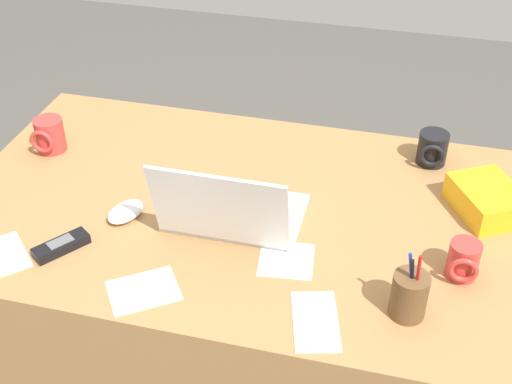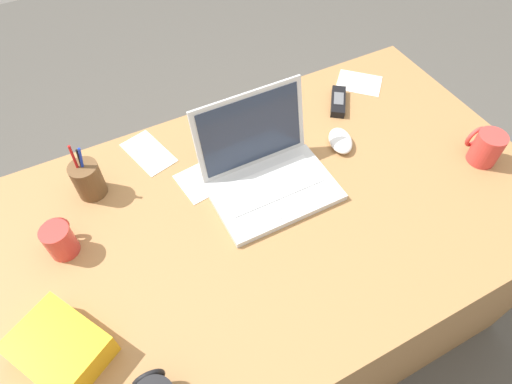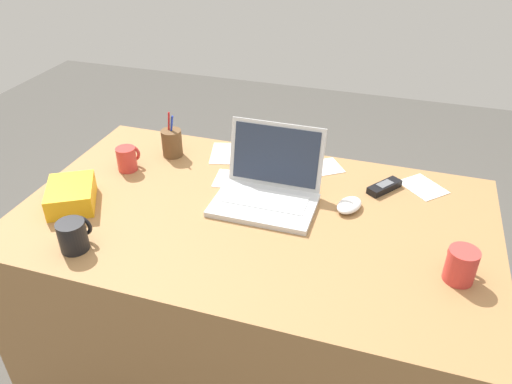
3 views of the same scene
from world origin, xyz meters
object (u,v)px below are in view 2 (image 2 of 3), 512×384
laptop (267,171)px  pen_holder (88,179)px  computer_mouse (340,141)px  coffee_mug_white (59,239)px  snack_bag (60,348)px  cordless_phone (338,101)px  coffee_mug_tall (486,147)px

laptop → pen_holder: (-0.44, 0.19, 0.01)m
computer_mouse → coffee_mug_white: 0.81m
pen_holder → snack_bag: (-0.17, -0.41, -0.02)m
laptop → computer_mouse: laptop is taller
computer_mouse → cordless_phone: computer_mouse is taller
snack_bag → laptop: bearing=20.0°
laptop → cordless_phone: bearing=26.6°
coffee_mug_white → pen_holder: bearing=53.6°
coffee_mug_white → coffee_mug_tall: size_ratio=0.91×
laptop → snack_bag: 0.64m
coffee_mug_tall → cordless_phone: (-0.23, 0.39, -0.04)m
coffee_mug_white → laptop: bearing=-4.4°
cordless_phone → coffee_mug_tall: bearing=-59.4°
pen_holder → coffee_mug_tall: bearing=-21.1°
laptop → pen_holder: laptop is taller
cordless_phone → pen_holder: pen_holder is taller
laptop → pen_holder: size_ratio=1.92×
coffee_mug_white → computer_mouse: bearing=-1.0°
coffee_mug_tall → laptop: bearing=160.6°
laptop → snack_bag: size_ratio=1.79×
laptop → snack_bag: bearing=-160.0°
coffee_mug_white → cordless_phone: bearing=8.8°
coffee_mug_white → pen_holder: pen_holder is taller
computer_mouse → coffee_mug_white: (-0.81, 0.01, 0.03)m
pen_holder → laptop: bearing=-23.4°
laptop → cordless_phone: 0.41m
cordless_phone → laptop: bearing=-153.4°
cordless_phone → snack_bag: bearing=-157.5°
coffee_mug_tall → snack_bag: coffee_mug_tall is taller
computer_mouse → coffee_mug_tall: size_ratio=1.09×
cordless_phone → snack_bag: size_ratio=0.72×
coffee_mug_white → coffee_mug_tall: coffee_mug_tall is taller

